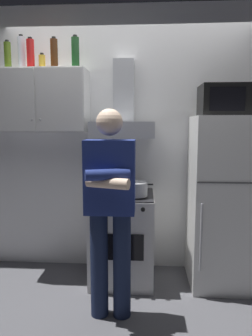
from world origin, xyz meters
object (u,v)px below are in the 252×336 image
range_hood (123,117)px  bottle_spice_jar (42,62)px  cooking_pot (136,189)px  refrigerator (223,202)px  upper_cabinet (42,101)px  bottle_wine_green (75,53)px  person_standing (110,207)px  bottle_soda_red (31,54)px  stove_oven (123,237)px  bottle_olive_oil (8,56)px  bottle_vodka_clear (22,53)px  microwave (227,101)px  bottle_rum_dark (54,54)px

range_hood → bottle_spice_jar: bottle_spice_jar is taller
cooking_pot → refrigerator: bearing=8.3°
upper_cabinet → cooking_pot: (0.93, -0.24, -0.81)m
range_hood → bottle_wine_green: bottle_wine_green is taller
person_standing → bottle_soda_red: bottle_soda_red is taller
range_hood → refrigerator: range_hood is taller
bottle_spice_jar → bottle_wine_green: size_ratio=0.48×
stove_oven → bottle_soda_red: size_ratio=2.99×
bottle_olive_oil → bottle_vodka_clear: size_ratio=0.84×
person_standing → bottle_olive_oil: 1.81m
stove_oven → refrigerator: (0.95, 0.00, 0.37)m
upper_cabinet → microwave: 1.75m
cooking_pot → range_hood: bearing=117.9°
range_hood → bottle_soda_red: (-0.88, -0.02, 0.59)m
cooking_pot → bottle_vodka_clear: bottle_vodka_clear is taller
bottle_rum_dark → range_hood: bearing=1.9°
bottle_rum_dark → bottle_vodka_clear: (-0.33, 0.03, 0.02)m
bottle_rum_dark → bottle_vodka_clear: bottle_vodka_clear is taller
bottle_vodka_clear → stove_oven: bearing=-8.0°
cooking_pot → bottle_olive_oil: (-1.25, 0.23, 1.24)m
cooking_pot → bottle_olive_oil: bottle_olive_oil is taller
refrigerator → bottle_vodka_clear: (-1.94, 0.14, 1.41)m
bottle_olive_oil → bottle_vodka_clear: bearing=10.4°
bottle_spice_jar → bottle_olive_oil: bearing=177.7°
microwave → bottle_soda_red: size_ratio=1.64×
refrigerator → upper_cabinet: bearing=175.9°
bottle_soda_red → bottle_vodka_clear: size_ratio=0.89×
refrigerator → bottle_soda_red: (-1.83, 0.10, 1.39)m
person_standing → bottle_rum_dark: bearing=130.5°
range_hood → person_standing: 1.01m
bottle_soda_red → upper_cabinet: bearing=15.1°
bottle_spice_jar → cooking_pot: bearing=-13.7°
range_hood → microwave: bearing=-6.5°
stove_oven → range_hood: size_ratio=1.17×
microwave → bottle_spice_jar: (-1.72, 0.08, 0.38)m
microwave → person_standing: bearing=-148.0°
stove_oven → bottle_soda_red: (-0.88, 0.10, 1.76)m
bottle_rum_dark → person_standing: bearing=-49.5°
bottle_soda_red → bottle_wine_green: size_ratio=0.95×
bottle_olive_oil → bottle_wine_green: 0.66m
refrigerator → person_standing: (-1.00, -0.61, 0.10)m
microwave → bottle_spice_jar: 1.77m
range_hood → person_standing: range_hood is taller
bottle_rum_dark → bottle_spice_jar: size_ratio=1.99×
upper_cabinet → bottle_vodka_clear: bearing=175.9°
person_standing → bottle_soda_red: 1.69m
microwave → bottle_spice_jar: bearing=177.3°
bottle_olive_oil → bottle_rum_dark: size_ratio=0.94×
bottle_wine_green → person_standing: bearing=-60.6°
stove_oven → bottle_wine_green: size_ratio=2.85×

